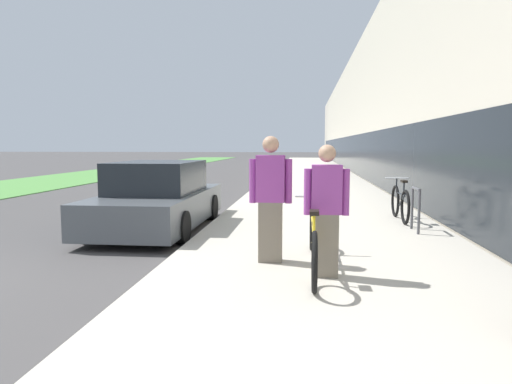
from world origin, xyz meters
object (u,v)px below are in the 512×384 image
Objects in this scene: cruiser_bike_nearest at (400,203)px; tandem_bicycle at (313,240)px; parked_sedan_curbside at (158,199)px; bike_rack_hoop at (416,205)px; person_rider at (326,211)px; person_bystander at (271,199)px.

tandem_bicycle is at bearing -115.40° from cruiser_bike_nearest.
bike_rack_hoop is at bearing -3.70° from parked_sedan_curbside.
person_rider is 0.37× the size of parked_sedan_curbside.
parked_sedan_curbside is (-3.17, 3.18, 0.14)m from tandem_bicycle.
tandem_bicycle is at bearing -45.02° from parked_sedan_curbside.
parked_sedan_curbside is at bearing -169.41° from cruiser_bike_nearest.
person_rider is at bearing -41.65° from person_bystander.
person_rider is 4.87m from parked_sedan_curbside.
person_rider is 4.87m from cruiser_bike_nearest.
parked_sedan_curbside is at bearing 131.91° from person_bystander.
cruiser_bike_nearest is 0.40× the size of parked_sedan_curbside.
cruiser_bike_nearest is (1.81, 4.50, -0.44)m from person_rider.
person_bystander reaches higher than bike_rack_hoop.
person_bystander is at bearing 153.06° from tandem_bicycle.
bike_rack_hoop is at bearing 55.01° from tandem_bicycle.
tandem_bicycle is at bearing -124.99° from bike_rack_hoop.
cruiser_bike_nearest is at bearing 91.11° from bike_rack_hoop.
bike_rack_hoop is (1.99, 2.84, 0.13)m from tandem_bicycle.
person_rider is at bearing -67.03° from tandem_bicycle.
cruiser_bike_nearest is (-0.02, 1.29, -0.13)m from bike_rack_hoop.
cruiser_bike_nearest is (1.96, 4.14, 0.01)m from tandem_bicycle.
person_bystander is at bearing -135.46° from bike_rack_hoop.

